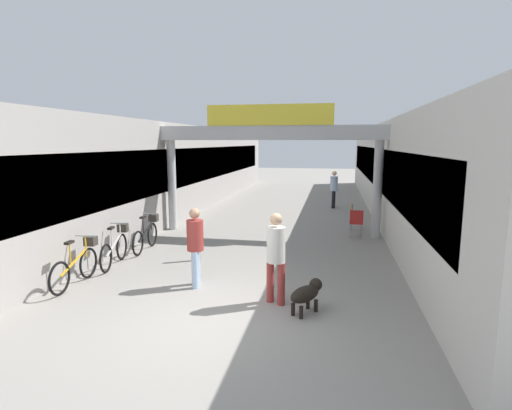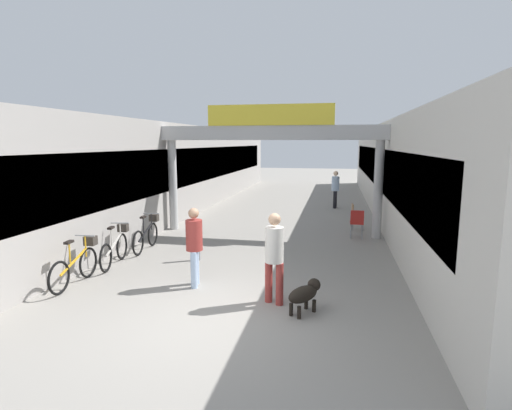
{
  "view_description": "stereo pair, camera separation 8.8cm",
  "coord_description": "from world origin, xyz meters",
  "views": [
    {
      "loc": [
        1.98,
        -6.02,
        2.95
      ],
      "look_at": [
        0.0,
        4.28,
        1.3
      ],
      "focal_mm": 28.0,
      "sensor_mm": 36.0,
      "label": 1
    },
    {
      "loc": [
        2.06,
        -6.0,
        2.95
      ],
      "look_at": [
        0.0,
        4.28,
        1.3
      ],
      "focal_mm": 28.0,
      "sensor_mm": 36.0,
      "label": 2
    }
  ],
  "objects": [
    {
      "name": "pedestrian_companion",
      "position": [
        -0.74,
        1.53,
        0.94
      ],
      "size": [
        0.4,
        0.4,
        1.64
      ],
      "color": "#A5BFE0",
      "rests_on": "ground_plane"
    },
    {
      "name": "storefront_left",
      "position": [
        -5.09,
        11.0,
        1.82
      ],
      "size": [
        3.0,
        26.0,
        3.63
      ],
      "color": "#9E9993",
      "rests_on": "ground_plane"
    },
    {
      "name": "bicycle_silver_second",
      "position": [
        -3.15,
        2.58,
        0.44
      ],
      "size": [
        0.47,
        1.67,
        0.98
      ],
      "color": "black",
      "rests_on": "ground_plane"
    },
    {
      "name": "arcade_sign_gateway",
      "position": [
        0.0,
        6.61,
        2.93
      ],
      "size": [
        7.4,
        0.47,
        4.11
      ],
      "color": "#B2B2B2",
      "rests_on": "ground_plane"
    },
    {
      "name": "pedestrian_with_dog",
      "position": [
        1.01,
        0.96,
        0.97
      ],
      "size": [
        0.45,
        0.45,
        1.7
      ],
      "color": "#99332D",
      "rests_on": "ground_plane"
    },
    {
      "name": "cafe_chair_red_nearer",
      "position": [
        2.74,
        6.48,
        0.54
      ],
      "size": [
        0.4,
        0.4,
        0.89
      ],
      "color": "gray",
      "rests_on": "ground_plane"
    },
    {
      "name": "bollard_post_metal",
      "position": [
        -1.28,
        3.29,
        0.49
      ],
      "size": [
        0.1,
        0.1,
        0.97
      ],
      "color": "gray",
      "rests_on": "ground_plane"
    },
    {
      "name": "bicycle_black_third",
      "position": [
        -3.02,
        3.99,
        0.44
      ],
      "size": [
        0.46,
        1.69,
        0.98
      ],
      "color": "black",
      "rests_on": "ground_plane"
    },
    {
      "name": "cafe_chair_wood_farther",
      "position": [
        2.75,
        7.72,
        0.54
      ],
      "size": [
        0.42,
        0.42,
        0.89
      ],
      "color": "gray",
      "rests_on": "ground_plane"
    },
    {
      "name": "storefront_right",
      "position": [
        5.09,
        11.0,
        1.82
      ],
      "size": [
        3.0,
        26.0,
        3.63
      ],
      "color": "beige",
      "rests_on": "ground_plane"
    },
    {
      "name": "pedestrian_carrying_crate",
      "position": [
        2.06,
        12.24,
        0.96
      ],
      "size": [
        0.38,
        0.39,
        1.68
      ],
      "color": "black",
      "rests_on": "ground_plane"
    },
    {
      "name": "ground_plane",
      "position": [
        0.0,
        0.0,
        0.0
      ],
      "size": [
        80.0,
        80.0,
        0.0
      ],
      "primitive_type": "plane",
      "color": "gray"
    },
    {
      "name": "dog_on_leash",
      "position": [
        1.6,
        0.65,
        0.35
      ],
      "size": [
        0.65,
        0.77,
        0.56
      ],
      "color": "black",
      "rests_on": "ground_plane"
    },
    {
      "name": "bicycle_orange_nearest",
      "position": [
        -3.21,
        1.18,
        0.44
      ],
      "size": [
        0.46,
        1.69,
        0.98
      ],
      "color": "black",
      "rests_on": "ground_plane"
    }
  ]
}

